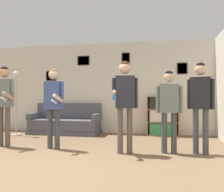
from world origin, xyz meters
name	(u,v)px	position (x,y,z in m)	size (l,w,h in m)	color
ground_plane	(46,168)	(0.00, 0.00, 0.00)	(20.00, 20.00, 0.00)	brown
wall_back	(104,88)	(0.00, 3.82, 1.35)	(8.71, 0.08, 2.70)	silver
couch	(65,124)	(-1.08, 3.41, 0.29)	(2.07, 0.80, 0.89)	#4C4C56
bookshelf	(163,116)	(1.74, 3.60, 0.55)	(0.88, 0.30, 1.11)	#A87F51
floor_lamp	(16,97)	(-2.30, 2.79, 1.07)	(0.28, 0.28, 1.81)	#ADA89E
person_player_foreground_left	(4,97)	(-1.66, 1.34, 1.09)	(0.50, 0.49, 1.75)	brown
person_player_foreground_center	(54,99)	(-0.50, 1.33, 1.03)	(0.49, 0.52, 1.67)	#3D4247
person_watcher_holding_cup	(125,96)	(1.03, 1.20, 1.10)	(0.49, 0.51, 1.77)	brown
person_spectator_near_bookshelf	(169,103)	(1.86, 1.40, 0.96)	(0.50, 0.20, 1.59)	#3D4247
person_spectator_far_right	(201,97)	(2.44, 1.44, 1.07)	(0.48, 0.30, 1.73)	#3D4247
drinking_cup	(164,94)	(1.76, 3.60, 1.16)	(0.07, 0.07, 0.10)	blue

